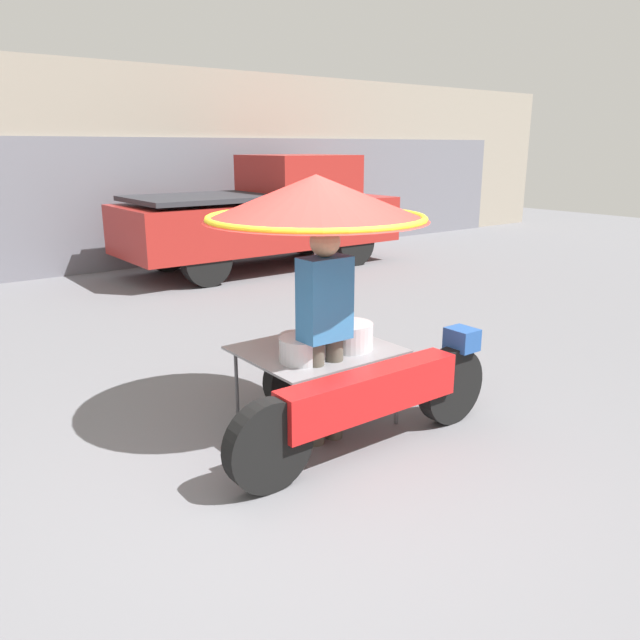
# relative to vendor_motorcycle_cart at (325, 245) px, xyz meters

# --- Properties ---
(ground_plane) EXTENTS (36.00, 36.00, 0.00)m
(ground_plane) POSITION_rel_vendor_motorcycle_cart_xyz_m (-0.54, -0.51, -1.49)
(ground_plane) COLOR slate
(shopfront_building) EXTENTS (28.00, 2.06, 3.66)m
(shopfront_building) POSITION_rel_vendor_motorcycle_cart_xyz_m (-0.54, 8.67, 0.33)
(shopfront_building) COLOR gray
(shopfront_building) RESTS_ON ground
(vendor_motorcycle_cart) EXTENTS (2.41, 1.73, 2.02)m
(vendor_motorcycle_cart) POSITION_rel_vendor_motorcycle_cart_xyz_m (0.00, 0.00, 0.00)
(vendor_motorcycle_cart) COLOR black
(vendor_motorcycle_cart) RESTS_ON ground
(vendor_person) EXTENTS (0.38, 0.22, 1.67)m
(vendor_person) POSITION_rel_vendor_motorcycle_cart_xyz_m (-0.16, -0.21, -0.55)
(vendor_person) COLOR #4C473D
(vendor_person) RESTS_ON ground
(pickup_truck) EXTENTS (5.23, 1.89, 2.06)m
(pickup_truck) POSITION_rel_vendor_motorcycle_cart_xyz_m (3.41, 6.16, -0.49)
(pickup_truck) COLOR black
(pickup_truck) RESTS_ON ground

